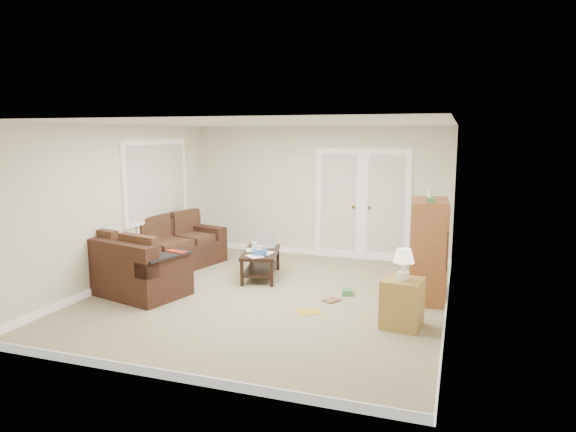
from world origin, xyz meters
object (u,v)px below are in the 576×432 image
(sectional_sofa, at_px, (150,259))
(coffee_table, at_px, (261,263))
(tv_armoire, at_px, (428,249))
(side_cabinet, at_px, (402,299))

(sectional_sofa, bearing_deg, coffee_table, 36.69)
(tv_armoire, bearing_deg, side_cabinet, -104.32)
(coffee_table, relative_size, tv_armoire, 0.77)
(coffee_table, relative_size, side_cabinet, 1.22)
(sectional_sofa, distance_m, side_cabinet, 4.22)
(tv_armoire, bearing_deg, sectional_sofa, -179.30)
(coffee_table, xyz_separation_m, side_cabinet, (2.46, -1.51, 0.11))
(sectional_sofa, relative_size, coffee_table, 2.58)
(tv_armoire, bearing_deg, coffee_table, 169.35)
(sectional_sofa, distance_m, coffee_table, 1.82)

